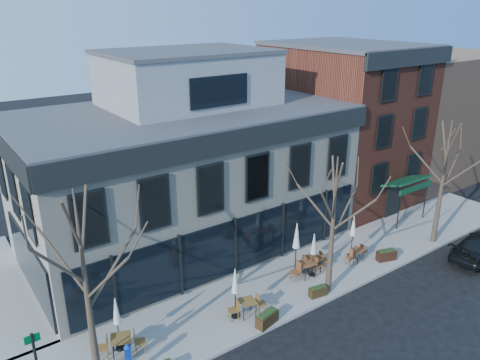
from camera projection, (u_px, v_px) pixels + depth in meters
ground at (234, 277)px, 24.83m from camera, size 120.00×120.00×0.00m
sidewalk_front at (307, 275)px, 24.94m from camera, size 33.50×4.70×0.15m
corner_building at (185, 168)px, 27.07m from camera, size 18.39×10.39×11.10m
red_brick_building at (342, 122)px, 33.74m from camera, size 8.20×11.78×11.18m
bg_building at (413, 111)px, 40.20m from camera, size 12.00×12.00×10.00m
tree_corner at (87, 290)px, 16.27m from camera, size 3.93×3.98×7.92m
tree_mid at (333, 225)px, 22.17m from camera, size 3.50×3.55×7.04m
tree_right at (443, 181)px, 27.01m from camera, size 3.72×3.77×7.48m
call_box at (128, 359)px, 17.76m from camera, size 0.30×0.30×1.49m
cafe_set_0 at (121, 344)px, 18.92m from camera, size 2.04×1.19×1.06m
cafe_set_2 at (247, 306)px, 21.37m from camera, size 1.92×0.92×0.98m
cafe_set_3 at (307, 268)px, 24.45m from camera, size 2.00×0.88×1.03m
cafe_set_4 at (313, 262)px, 24.97m from camera, size 1.99×0.93×1.02m
cafe_set_5 at (357, 254)px, 25.99m from camera, size 1.68×0.71×0.87m
umbrella_0 at (116, 314)px, 18.85m from camera, size 0.40×0.40×2.48m
umbrella_1 at (235, 283)px, 20.84m from camera, size 0.40×0.40×2.52m
umbrella_2 at (296, 238)px, 24.26m from camera, size 0.47×0.47×2.92m
umbrella_3 at (314, 246)px, 24.16m from camera, size 0.39×0.39×2.47m
umbrella_4 at (353, 228)px, 26.07m from camera, size 0.40×0.40×2.52m
planter_1 at (267, 318)px, 20.84m from camera, size 1.21×0.68×0.64m
planter_2 at (318, 291)px, 22.92m from camera, size 0.97×0.52×0.51m
planter_3 at (386, 255)px, 26.15m from camera, size 1.19×0.75×0.62m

